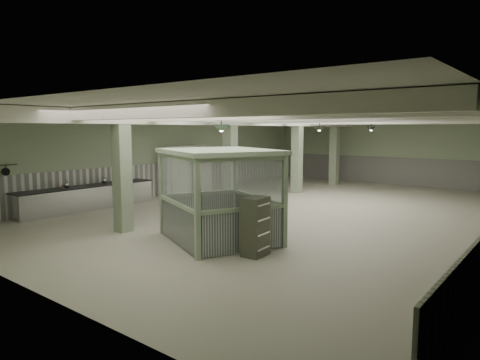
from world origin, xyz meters
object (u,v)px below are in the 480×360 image
Objects in this scene: prep_counter at (87,197)px; guard_booth at (219,179)px; filing_cabinet at (255,226)px; walkin_cooler at (183,169)px.

prep_counter is 1.41× the size of guard_booth.
filing_cabinet is (1.63, -0.56, -0.99)m from guard_booth.
prep_counter is at bearing -157.86° from guard_booth.
guard_booth reaches higher than walkin_cooler.
prep_counter is at bearing 169.48° from filing_cabinet.
walkin_cooler is (-0.08, 5.13, 0.71)m from prep_counter.
walkin_cooler is at bearing 167.03° from guard_booth.
prep_counter is 3.87× the size of filing_cabinet.
guard_booth reaches higher than filing_cabinet.
filing_cabinet is at bearing 5.97° from guard_booth.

